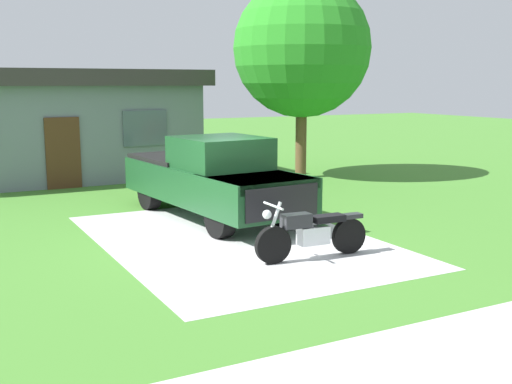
# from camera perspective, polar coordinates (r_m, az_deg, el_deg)

# --- Properties ---
(ground_plane) EXTENTS (80.00, 80.00, 0.00)m
(ground_plane) POSITION_cam_1_polar(r_m,az_deg,el_deg) (12.65, -1.87, -4.32)
(ground_plane) COLOR #437E2C
(driveway_pad) EXTENTS (5.03, 7.32, 0.01)m
(driveway_pad) POSITION_cam_1_polar(r_m,az_deg,el_deg) (12.65, -1.87, -4.31)
(driveway_pad) COLOR #BCBCBC
(driveway_pad) RESTS_ON ground
(sidewalk_strip) EXTENTS (36.00, 1.80, 0.01)m
(sidewalk_strip) POSITION_cam_1_polar(r_m,az_deg,el_deg) (7.97, 17.95, -13.46)
(sidewalk_strip) COLOR silver
(sidewalk_strip) RESTS_ON ground
(motorcycle) EXTENTS (2.21, 0.70, 1.09)m
(motorcycle) POSITION_cam_1_polar(r_m,az_deg,el_deg) (11.25, 5.02, -3.67)
(motorcycle) COLOR black
(motorcycle) RESTS_ON ground
(pickup_truck) EXTENTS (2.49, 5.77, 1.90)m
(pickup_truck) POSITION_cam_1_polar(r_m,az_deg,el_deg) (14.61, -4.10, 1.39)
(pickup_truck) COLOR black
(pickup_truck) RESTS_ON ground
(shade_tree) EXTENTS (4.43, 4.43, 6.39)m
(shade_tree) POSITION_cam_1_polar(r_m,az_deg,el_deg) (20.76, 4.18, 12.79)
(shade_tree) COLOR brown
(shade_tree) RESTS_ON ground
(neighbor_house) EXTENTS (9.60, 5.60, 3.50)m
(neighbor_house) POSITION_cam_1_polar(r_m,az_deg,el_deg) (21.84, -18.38, 5.92)
(neighbor_house) COLOR slate
(neighbor_house) RESTS_ON ground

